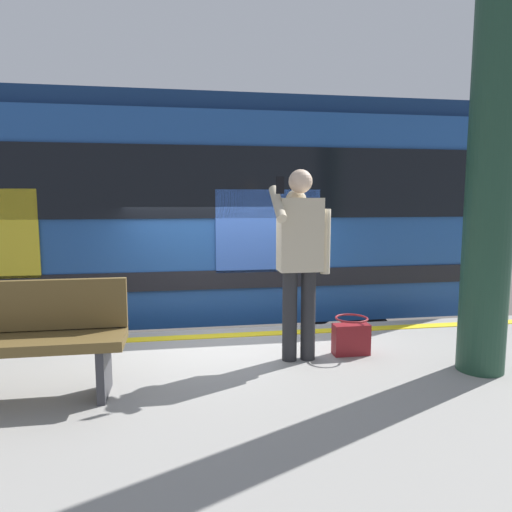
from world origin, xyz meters
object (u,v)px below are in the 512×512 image
(handbag, at_px, (351,337))
(station_column, at_px, (492,163))
(bench, at_px, (12,336))
(train_carriage, at_px, (139,210))
(passenger, at_px, (300,249))

(handbag, distance_m, station_column, 2.02)
(handbag, xyz_separation_m, bench, (2.93, 0.53, 0.32))
(train_carriage, height_order, station_column, station_column)
(bench, bearing_deg, handbag, -169.68)
(passenger, distance_m, bench, 2.50)
(station_column, bearing_deg, train_carriage, -48.61)
(passenger, xyz_separation_m, station_column, (-1.54, 0.54, 0.77))
(train_carriage, relative_size, passenger, 5.48)
(station_column, bearing_deg, bench, -0.82)
(train_carriage, bearing_deg, station_column, 131.39)
(train_carriage, xyz_separation_m, handbag, (-2.25, 3.10, -1.18))
(train_carriage, relative_size, station_column, 2.69)
(train_carriage, bearing_deg, handbag, 126.06)
(train_carriage, height_order, passenger, train_carriage)
(passenger, height_order, bench, passenger)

